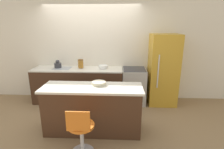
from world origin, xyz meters
name	(u,v)px	position (x,y,z in m)	size (l,w,h in m)	color
ground_plane	(90,106)	(0.00, 0.00, 0.00)	(14.00, 14.00, 0.00)	#8E704C
wall_back	(93,51)	(0.00, 0.69, 1.30)	(8.00, 0.06, 2.60)	silver
back_counter	(79,85)	(-0.35, 0.34, 0.45)	(2.32, 0.64, 0.91)	#422819
kitchen_island	(93,109)	(0.24, -1.00, 0.46)	(1.86, 0.63, 0.91)	#422819
oven_range	(134,86)	(1.12, 0.34, 0.46)	(0.59, 0.65, 0.91)	#B7B2A8
refrigerator	(163,70)	(1.84, 0.34, 0.89)	(0.69, 0.66, 1.79)	gold
stool_chair	(81,133)	(0.16, -1.68, 0.39)	(0.41, 0.41, 0.84)	#B7B7BC
kettle	(58,65)	(-0.88, 0.38, 1.00)	(0.18, 0.18, 0.21)	#333338
mixing_bowl	(103,67)	(0.31, 0.38, 0.95)	(0.23, 0.23, 0.08)	white
canister_jar	(81,64)	(-0.27, 0.38, 1.03)	(0.14, 0.14, 0.22)	#9E6623
fruit_bowl	(99,83)	(0.35, -0.88, 0.94)	(0.27, 0.27, 0.06)	beige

